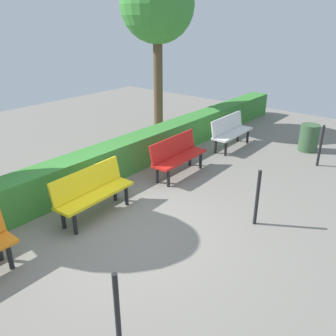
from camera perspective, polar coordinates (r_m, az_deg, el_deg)
name	(u,v)px	position (r m, az deg, el deg)	size (l,w,h in m)	color
ground_plane	(134,230)	(5.97, -5.63, -10.04)	(18.97, 18.97, 0.00)	gray
bench_white	(230,130)	(9.59, 10.14, 6.05)	(1.54, 0.48, 0.86)	white
bench_red	(177,154)	(7.76, 1.54, 2.23)	(1.54, 0.49, 0.86)	red
bench_yellow	(92,190)	(6.29, -12.20, -3.59)	(1.54, 0.53, 0.86)	yellow
hedge_row	(105,164)	(7.67, -10.25, 0.71)	(14.97, 0.58, 0.74)	#387F33
tree_near	(157,6)	(10.90, -1.76, 24.80)	(2.13, 2.13, 4.67)	brown
railing_post_near	(320,146)	(8.97, 23.57, 3.32)	(0.06, 0.06, 1.00)	black
railing_post_mid	(257,198)	(6.05, 14.32, -4.74)	(0.06, 0.06, 1.00)	black
railing_post_far	(117,313)	(3.90, -8.25, -22.31)	(0.06, 0.06, 1.00)	black
trash_bin	(309,138)	(9.98, 21.95, 4.60)	(0.49, 0.49, 0.71)	#385938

